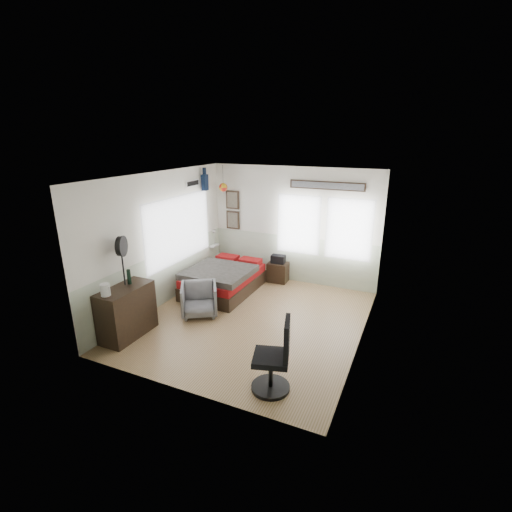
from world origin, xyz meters
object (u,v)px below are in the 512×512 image
object	(u,v)px
bed	(223,279)
task_chair	(275,362)
armchair	(199,299)
nightstand	(278,272)
dresser	(127,312)

from	to	relation	value
bed	task_chair	size ratio (longest dim) A/B	1.72
bed	armchair	xyz separation A→B (m)	(0.12, -1.18, 0.03)
bed	nightstand	bearing A→B (deg)	50.89
armchair	task_chair	distance (m)	2.65
armchair	dresser	bearing A→B (deg)	-152.79
bed	dresser	bearing A→B (deg)	-103.25
armchair	nightstand	distance (m)	2.38
dresser	armchair	world-z (taller)	dresser
dresser	armchair	xyz separation A→B (m)	(0.70, 1.19, -0.14)
nightstand	task_chair	size ratio (longest dim) A/B	0.43
bed	dresser	distance (m)	2.44
nightstand	bed	bearing A→B (deg)	-132.79
bed	armchair	size ratio (longest dim) A/B	2.68
dresser	armchair	distance (m)	1.39
nightstand	task_chair	xyz separation A→B (m)	(1.40, -3.74, 0.20)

